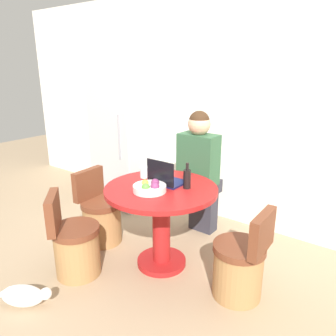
{
  "coord_description": "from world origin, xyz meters",
  "views": [
    {
      "loc": [
        1.73,
        -1.97,
        1.78
      ],
      "look_at": [
        0.09,
        0.21,
        0.91
      ],
      "focal_mm": 35.0,
      "sensor_mm": 36.0,
      "label": 1
    }
  ],
  "objects_px": {
    "chair_near_left_corner": "(75,246)",
    "chair_left_side": "(101,217)",
    "chair_right_side": "(240,266)",
    "refrigerator": "(126,138)",
    "fruit_bowl": "(150,187)",
    "person_seated": "(200,168)",
    "bottle": "(187,178)",
    "laptop": "(166,179)",
    "dining_table": "(161,211)",
    "cat": "(24,296)"
  },
  "relations": [
    {
      "from": "chair_near_left_corner",
      "to": "chair_right_side",
      "type": "bearing_deg",
      "value": -112.88
    },
    {
      "from": "chair_near_left_corner",
      "to": "laptop",
      "type": "height_order",
      "value": "laptop"
    },
    {
      "from": "chair_near_left_corner",
      "to": "chair_left_side",
      "type": "xyz_separation_m",
      "value": [
        -0.25,
        0.52,
        0.0
      ]
    },
    {
      "from": "chair_left_side",
      "to": "fruit_bowl",
      "type": "bearing_deg",
      "value": -99.94
    },
    {
      "from": "chair_right_side",
      "to": "chair_left_side",
      "type": "distance_m",
      "value": 1.53
    },
    {
      "from": "chair_left_side",
      "to": "fruit_bowl",
      "type": "xyz_separation_m",
      "value": [
        0.75,
        -0.09,
        0.53
      ]
    },
    {
      "from": "chair_near_left_corner",
      "to": "laptop",
      "type": "relative_size",
      "value": 2.68
    },
    {
      "from": "bottle",
      "to": "cat",
      "type": "relative_size",
      "value": 0.56
    },
    {
      "from": "chair_right_side",
      "to": "fruit_bowl",
      "type": "xyz_separation_m",
      "value": [
        -0.78,
        -0.16,
        0.53
      ]
    },
    {
      "from": "dining_table",
      "to": "chair_near_left_corner",
      "type": "height_order",
      "value": "dining_table"
    },
    {
      "from": "refrigerator",
      "to": "cat",
      "type": "xyz_separation_m",
      "value": [
        0.78,
        -1.96,
        -0.79
      ]
    },
    {
      "from": "refrigerator",
      "to": "cat",
      "type": "distance_m",
      "value": 2.25
    },
    {
      "from": "person_seated",
      "to": "cat",
      "type": "distance_m",
      "value": 1.96
    },
    {
      "from": "dining_table",
      "to": "cat",
      "type": "xyz_separation_m",
      "value": [
        -0.5,
        -1.07,
        -0.45
      ]
    },
    {
      "from": "chair_left_side",
      "to": "person_seated",
      "type": "xyz_separation_m",
      "value": [
        0.72,
        0.76,
        0.48
      ]
    },
    {
      "from": "chair_near_left_corner",
      "to": "person_seated",
      "type": "bearing_deg",
      "value": -67.86
    },
    {
      "from": "chair_left_side",
      "to": "refrigerator",
      "type": "bearing_deg",
      "value": 25.53
    },
    {
      "from": "cat",
      "to": "chair_left_side",
      "type": "bearing_deg",
      "value": 72.07
    },
    {
      "from": "chair_near_left_corner",
      "to": "laptop",
      "type": "bearing_deg",
      "value": -85.06
    },
    {
      "from": "laptop",
      "to": "fruit_bowl",
      "type": "xyz_separation_m",
      "value": [
        0.0,
        -0.22,
        -0.01
      ]
    },
    {
      "from": "refrigerator",
      "to": "dining_table",
      "type": "relative_size",
      "value": 1.78
    },
    {
      "from": "refrigerator",
      "to": "person_seated",
      "type": "height_order",
      "value": "refrigerator"
    },
    {
      "from": "fruit_bowl",
      "to": "chair_near_left_corner",
      "type": "bearing_deg",
      "value": -139.07
    },
    {
      "from": "chair_near_left_corner",
      "to": "laptop",
      "type": "xyz_separation_m",
      "value": [
        0.5,
        0.65,
        0.54
      ]
    },
    {
      "from": "fruit_bowl",
      "to": "cat",
      "type": "relative_size",
      "value": 0.7
    },
    {
      "from": "chair_left_side",
      "to": "bottle",
      "type": "bearing_deg",
      "value": -83.52
    },
    {
      "from": "dining_table",
      "to": "chair_left_side",
      "type": "height_order",
      "value": "dining_table"
    },
    {
      "from": "refrigerator",
      "to": "bottle",
      "type": "relative_size",
      "value": 7.78
    },
    {
      "from": "chair_near_left_corner",
      "to": "person_seated",
      "type": "distance_m",
      "value": 1.45
    },
    {
      "from": "person_seated",
      "to": "chair_near_left_corner",
      "type": "bearing_deg",
      "value": 69.83
    },
    {
      "from": "chair_near_left_corner",
      "to": "bottle",
      "type": "distance_m",
      "value": 1.14
    },
    {
      "from": "person_seated",
      "to": "bottle",
      "type": "height_order",
      "value": "person_seated"
    },
    {
      "from": "chair_right_side",
      "to": "laptop",
      "type": "relative_size",
      "value": 2.68
    },
    {
      "from": "person_seated",
      "to": "laptop",
      "type": "height_order",
      "value": "person_seated"
    },
    {
      "from": "chair_left_side",
      "to": "cat",
      "type": "xyz_separation_m",
      "value": [
        0.27,
        -1.03,
        -0.18
      ]
    },
    {
      "from": "refrigerator",
      "to": "chair_left_side",
      "type": "height_order",
      "value": "refrigerator"
    },
    {
      "from": "chair_right_side",
      "to": "bottle",
      "type": "height_order",
      "value": "bottle"
    },
    {
      "from": "refrigerator",
      "to": "bottle",
      "type": "distance_m",
      "value": 1.66
    },
    {
      "from": "chair_right_side",
      "to": "chair_near_left_corner",
      "type": "distance_m",
      "value": 1.41
    },
    {
      "from": "chair_right_side",
      "to": "cat",
      "type": "distance_m",
      "value": 1.68
    },
    {
      "from": "chair_right_side",
      "to": "chair_left_side",
      "type": "bearing_deg",
      "value": -89.31
    },
    {
      "from": "laptop",
      "to": "chair_near_left_corner",
      "type": "bearing_deg",
      "value": 52.63
    },
    {
      "from": "dining_table",
      "to": "laptop",
      "type": "bearing_deg",
      "value": 100.09
    },
    {
      "from": "laptop",
      "to": "cat",
      "type": "relative_size",
      "value": 0.71
    },
    {
      "from": "person_seated",
      "to": "bottle",
      "type": "bearing_deg",
      "value": 111.45
    },
    {
      "from": "dining_table",
      "to": "chair_near_left_corner",
      "type": "distance_m",
      "value": 0.81
    },
    {
      "from": "chair_right_side",
      "to": "bottle",
      "type": "xyz_separation_m",
      "value": [
        -0.58,
        0.09,
        0.58
      ]
    },
    {
      "from": "chair_near_left_corner",
      "to": "chair_left_side",
      "type": "bearing_deg",
      "value": -22.2
    },
    {
      "from": "chair_right_side",
      "to": "chair_near_left_corner",
      "type": "xyz_separation_m",
      "value": [
        -1.28,
        -0.59,
        0.0
      ]
    },
    {
      "from": "refrigerator",
      "to": "chair_near_left_corner",
      "type": "bearing_deg",
      "value": -62.34
    }
  ]
}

